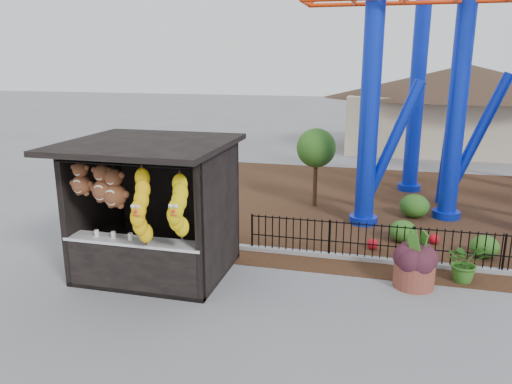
% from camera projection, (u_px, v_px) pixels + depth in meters
% --- Properties ---
extents(ground, '(120.00, 120.00, 0.00)m').
position_uv_depth(ground, '(271.00, 310.00, 9.94)').
color(ground, slate).
rests_on(ground, ground).
extents(mulch_bed, '(18.00, 12.00, 0.02)m').
position_uv_depth(mulch_bed, '(443.00, 210.00, 16.45)').
color(mulch_bed, '#331E11').
rests_on(mulch_bed, ground).
extents(curb, '(18.00, 0.18, 0.12)m').
position_uv_depth(curb, '(465.00, 268.00, 11.76)').
color(curb, gray).
rests_on(curb, ground).
extents(prize_booth, '(3.50, 3.40, 3.12)m').
position_uv_depth(prize_booth, '(150.00, 212.00, 11.10)').
color(prize_booth, black).
rests_on(prize_booth, ground).
extents(picket_fence, '(12.20, 0.06, 1.00)m').
position_uv_depth(picket_fence, '(509.00, 255.00, 11.43)').
color(picket_fence, black).
rests_on(picket_fence, ground).
extents(roller_coaster, '(11.00, 6.37, 10.82)m').
position_uv_depth(roller_coaster, '(503.00, 3.00, 14.74)').
color(roller_coaster, '#0B25BF').
rests_on(roller_coaster, ground).
extents(terracotta_planter, '(1.03, 1.03, 0.54)m').
position_uv_depth(terracotta_planter, '(414.00, 275.00, 10.91)').
color(terracotta_planter, brown).
rests_on(terracotta_planter, ground).
extents(planter_foliage, '(0.70, 0.70, 0.64)m').
position_uv_depth(planter_foliage, '(416.00, 249.00, 10.75)').
color(planter_foliage, '#33141E').
rests_on(planter_foliage, terracotta_planter).
extents(potted_plant, '(1.06, 1.00, 0.93)m').
position_uv_depth(potted_plant, '(465.00, 262.00, 11.11)').
color(potted_plant, '#205017').
rests_on(potted_plant, ground).
extents(landscaping, '(7.48, 3.82, 0.73)m').
position_uv_depth(landscaping, '(458.00, 223.00, 14.18)').
color(landscaping, '#285619').
rests_on(landscaping, mulch_bed).
extents(pavilion, '(15.00, 15.00, 4.80)m').
position_uv_depth(pavilion, '(466.00, 94.00, 26.41)').
color(pavilion, '#BFAD8C').
rests_on(pavilion, ground).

